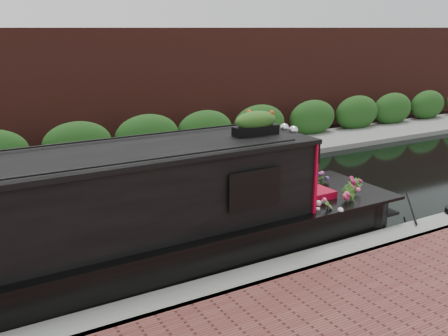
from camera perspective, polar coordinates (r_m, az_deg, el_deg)
ground at (r=10.58m, az=-9.69°, el=-6.71°), size 80.00×80.00×0.00m
near_bank_coping at (r=7.87m, az=-0.92°, el=-14.82°), size 40.00×0.60×0.50m
far_bank_path at (r=14.39m, az=-15.58°, el=-0.98°), size 40.00×2.40×0.34m
far_hedge at (r=15.23m, az=-16.45°, el=-0.13°), size 40.00×1.10×2.80m
far_brick_wall at (r=17.22m, az=-18.14°, el=1.53°), size 40.00×1.00×8.00m
narrowboat at (r=8.10m, az=-16.83°, el=-8.04°), size 11.87×2.18×2.80m
rope_fender at (r=11.39m, az=16.28°, el=-4.49°), size 0.36×0.38×0.36m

